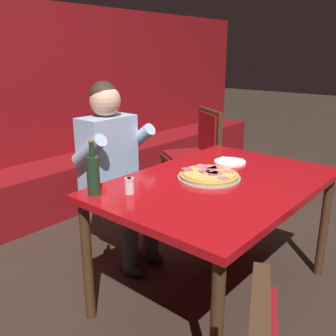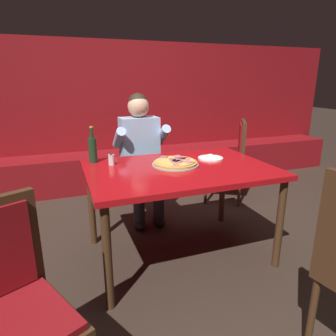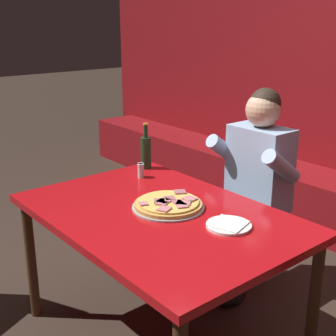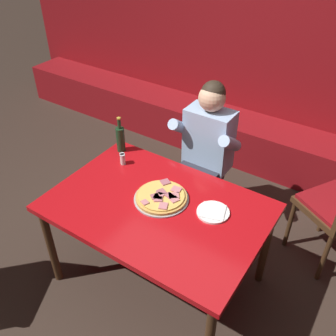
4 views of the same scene
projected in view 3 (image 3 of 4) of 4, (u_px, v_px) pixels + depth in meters
The scene contains 7 objects.
main_dining_table at pixel (159, 225), 2.33m from camera, with size 1.41×0.96×0.75m.
pizza at pixel (168, 205), 2.35m from camera, with size 0.37×0.37×0.05m.
plate_white_paper at pixel (229, 225), 2.14m from camera, with size 0.21×0.21×0.02m.
beer_bottle at pixel (146, 151), 2.94m from camera, with size 0.07×0.07×0.29m.
shaker_red_pepper_flakes at pixel (141, 171), 2.80m from camera, with size 0.04×0.04×0.09m.
shaker_black_pepper at pixel (141, 171), 2.79m from camera, with size 0.04×0.04×0.09m.
diner_seated_blue_shirt at pixel (250, 182), 2.86m from camera, with size 0.53×0.53×1.27m.
Camera 3 is at (1.67, -1.33, 1.67)m, focal length 50.00 mm.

